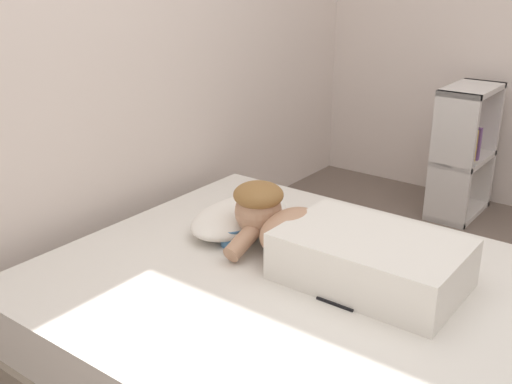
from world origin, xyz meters
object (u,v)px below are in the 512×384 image
object	(u,v)px
bed	(303,320)
coffee_cup	(232,236)
person_lying	(337,245)
cell_phone	(339,301)
pillow	(240,216)
bookshelf	(463,151)

from	to	relation	value
bed	coffee_cup	size ratio (longest dim) A/B	15.58
bed	person_lying	distance (m)	0.31
person_lying	cell_phone	size ratio (longest dim) A/B	6.57
cell_phone	pillow	bearing A→B (deg)	67.20
bookshelf	coffee_cup	bearing A→B (deg)	166.99
pillow	bed	bearing A→B (deg)	-115.74
coffee_cup	bookshelf	bearing A→B (deg)	-13.01
cell_phone	bed	bearing A→B (deg)	76.24
bed	person_lying	size ratio (longest dim) A/B	2.12
bookshelf	cell_phone	bearing A→B (deg)	-173.66
pillow	cell_phone	size ratio (longest dim) A/B	3.71
pillow	bookshelf	bearing A→B (deg)	-16.99
cell_phone	bookshelf	distance (m)	1.76
pillow	person_lying	distance (m)	0.53
pillow	coffee_cup	xyz separation A→B (m)	(-0.15, -0.08, -0.02)
coffee_cup	bookshelf	xyz separation A→B (m)	(1.62, -0.37, 0.03)
bed	bookshelf	bearing A→B (deg)	0.89
person_lying	bookshelf	size ratio (longest dim) A/B	1.23
bed	bookshelf	size ratio (longest dim) A/B	2.60
coffee_cup	bed	bearing A→B (deg)	-101.60
pillow	coffee_cup	size ratio (longest dim) A/B	4.16
bed	pillow	size ratio (longest dim) A/B	3.74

